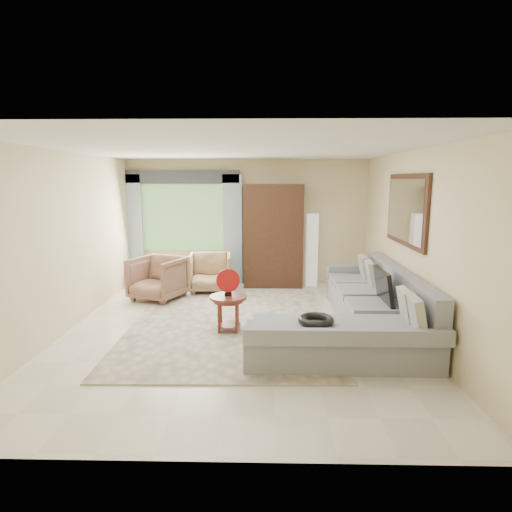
{
  "coord_description": "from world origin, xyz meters",
  "views": [
    {
      "loc": [
        0.4,
        -6.02,
        2.19
      ],
      "look_at": [
        0.25,
        0.35,
        1.05
      ],
      "focal_mm": 30.0,
      "sensor_mm": 36.0,
      "label": 1
    }
  ],
  "objects_px": {
    "armchair_left": "(158,278)",
    "potted_plant": "(140,273)",
    "armchair_right": "(210,273)",
    "armoire": "(273,236)",
    "floor_lamp": "(312,250)",
    "tv_screen": "(384,286)",
    "coffee_table": "(228,313)",
    "sectional_sofa": "(363,316)"
  },
  "relations": [
    {
      "from": "tv_screen",
      "to": "armchair_right",
      "type": "relative_size",
      "value": 0.89
    },
    {
      "from": "armchair_left",
      "to": "potted_plant",
      "type": "relative_size",
      "value": 1.58
    },
    {
      "from": "tv_screen",
      "to": "armchair_left",
      "type": "bearing_deg",
      "value": 153.89
    },
    {
      "from": "floor_lamp",
      "to": "armoire",
      "type": "bearing_deg",
      "value": -175.71
    },
    {
      "from": "tv_screen",
      "to": "armchair_right",
      "type": "height_order",
      "value": "tv_screen"
    },
    {
      "from": "tv_screen",
      "to": "armchair_left",
      "type": "distance_m",
      "value": 4.07
    },
    {
      "from": "floor_lamp",
      "to": "armchair_left",
      "type": "bearing_deg",
      "value": -158.37
    },
    {
      "from": "armoire",
      "to": "floor_lamp",
      "type": "distance_m",
      "value": 0.86
    },
    {
      "from": "sectional_sofa",
      "to": "armoire",
      "type": "distance_m",
      "value": 3.24
    },
    {
      "from": "armoire",
      "to": "floor_lamp",
      "type": "bearing_deg",
      "value": 4.29
    },
    {
      "from": "armchair_right",
      "to": "potted_plant",
      "type": "relative_size",
      "value": 1.5
    },
    {
      "from": "coffee_table",
      "to": "potted_plant",
      "type": "height_order",
      "value": "potted_plant"
    },
    {
      "from": "armchair_left",
      "to": "armoire",
      "type": "distance_m",
      "value": 2.5
    },
    {
      "from": "armoire",
      "to": "floor_lamp",
      "type": "height_order",
      "value": "armoire"
    },
    {
      "from": "sectional_sofa",
      "to": "floor_lamp",
      "type": "relative_size",
      "value": 2.31
    },
    {
      "from": "armchair_left",
      "to": "armoire",
      "type": "bearing_deg",
      "value": 50.36
    },
    {
      "from": "sectional_sofa",
      "to": "armoire",
      "type": "xyz_separation_m",
      "value": [
        -1.23,
        2.9,
        0.77
      ]
    },
    {
      "from": "sectional_sofa",
      "to": "coffee_table",
      "type": "xyz_separation_m",
      "value": [
        -1.93,
        0.11,
        -0.0
      ]
    },
    {
      "from": "potted_plant",
      "to": "armoire",
      "type": "height_order",
      "value": "armoire"
    },
    {
      "from": "tv_screen",
      "to": "armoire",
      "type": "relative_size",
      "value": 0.35
    },
    {
      "from": "coffee_table",
      "to": "sectional_sofa",
      "type": "bearing_deg",
      "value": -3.15
    },
    {
      "from": "potted_plant",
      "to": "tv_screen",
      "type": "bearing_deg",
      "value": -33.07
    },
    {
      "from": "coffee_table",
      "to": "floor_lamp",
      "type": "relative_size",
      "value": 0.36
    },
    {
      "from": "armoire",
      "to": "potted_plant",
      "type": "bearing_deg",
      "value": -177.79
    },
    {
      "from": "coffee_table",
      "to": "armchair_left",
      "type": "relative_size",
      "value": 0.62
    },
    {
      "from": "floor_lamp",
      "to": "sectional_sofa",
      "type": "bearing_deg",
      "value": -81.67
    },
    {
      "from": "coffee_table",
      "to": "armchair_right",
      "type": "bearing_deg",
      "value": 103.87
    },
    {
      "from": "armchair_left",
      "to": "floor_lamp",
      "type": "xyz_separation_m",
      "value": [
        2.94,
        1.17,
        0.35
      ]
    },
    {
      "from": "armoire",
      "to": "floor_lamp",
      "type": "xyz_separation_m",
      "value": [
        0.8,
        0.06,
        -0.3
      ]
    },
    {
      "from": "tv_screen",
      "to": "sectional_sofa",
      "type": "bearing_deg",
      "value": -178.39
    },
    {
      "from": "sectional_sofa",
      "to": "coffee_table",
      "type": "bearing_deg",
      "value": 176.85
    },
    {
      "from": "tv_screen",
      "to": "armoire",
      "type": "bearing_deg",
      "value": 117.43
    },
    {
      "from": "sectional_sofa",
      "to": "coffee_table",
      "type": "distance_m",
      "value": 1.93
    },
    {
      "from": "sectional_sofa",
      "to": "tv_screen",
      "type": "xyz_separation_m",
      "value": [
        0.27,
        0.01,
        0.44
      ]
    },
    {
      "from": "armchair_right",
      "to": "potted_plant",
      "type": "bearing_deg",
      "value": 160.54
    },
    {
      "from": "coffee_table",
      "to": "armchair_left",
      "type": "xyz_separation_m",
      "value": [
        -1.45,
        1.69,
        0.11
      ]
    },
    {
      "from": "coffee_table",
      "to": "tv_screen",
      "type": "bearing_deg",
      "value": -2.57
    },
    {
      "from": "tv_screen",
      "to": "potted_plant",
      "type": "bearing_deg",
      "value": 146.93
    },
    {
      "from": "armoire",
      "to": "tv_screen",
      "type": "bearing_deg",
      "value": -62.57
    },
    {
      "from": "armoire",
      "to": "armchair_right",
      "type": "bearing_deg",
      "value": -157.99
    },
    {
      "from": "armchair_right",
      "to": "armoire",
      "type": "bearing_deg",
      "value": 17.33
    },
    {
      "from": "coffee_table",
      "to": "floor_lamp",
      "type": "xyz_separation_m",
      "value": [
        1.49,
        2.85,
        0.47
      ]
    }
  ]
}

